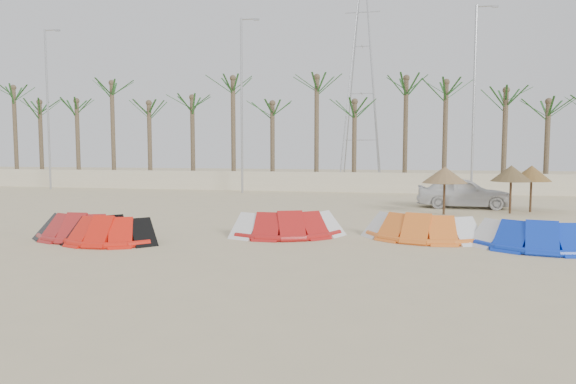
% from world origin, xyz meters
% --- Properties ---
extents(ground, '(120.00, 120.00, 0.00)m').
position_xyz_m(ground, '(0.00, 0.00, 0.00)').
color(ground, '#CFBC8E').
rests_on(ground, ground).
extents(boundary_wall, '(60.00, 0.30, 1.30)m').
position_xyz_m(boundary_wall, '(0.00, 22.00, 0.65)').
color(boundary_wall, beige).
rests_on(boundary_wall, ground).
extents(palm_line, '(52.00, 4.00, 7.70)m').
position_xyz_m(palm_line, '(0.67, 23.50, 6.44)').
color(palm_line, brown).
rests_on(palm_line, ground).
extents(lamp_a, '(1.25, 0.14, 11.00)m').
position_xyz_m(lamp_a, '(-19.96, 20.00, 5.77)').
color(lamp_a, '#A5A8AD').
rests_on(lamp_a, ground).
extents(lamp_b, '(1.25, 0.14, 11.00)m').
position_xyz_m(lamp_b, '(-5.96, 20.00, 5.77)').
color(lamp_b, '#A5A8AD').
rests_on(lamp_b, ground).
extents(lamp_c, '(1.25, 0.14, 11.00)m').
position_xyz_m(lamp_c, '(8.04, 20.00, 5.77)').
color(lamp_c, '#A5A8AD').
rests_on(lamp_c, ground).
extents(pylon, '(3.00, 3.00, 14.00)m').
position_xyz_m(pylon, '(1.00, 28.00, 0.00)').
color(pylon, '#A5A8AD').
rests_on(pylon, ground).
extents(kite_red_left, '(3.08, 1.61, 0.90)m').
position_xyz_m(kite_red_left, '(-5.78, 2.70, 0.42)').
color(kite_red_left, '#A31E1E').
rests_on(kite_red_left, ground).
extents(kite_red_mid, '(3.04, 1.63, 0.90)m').
position_xyz_m(kite_red_mid, '(-4.61, 2.24, 0.42)').
color(kite_red_mid, red).
rests_on(kite_red_mid, ground).
extents(kite_red_right, '(3.91, 2.62, 0.90)m').
position_xyz_m(kite_red_right, '(0.37, 4.65, 0.42)').
color(kite_red_right, '#B11817').
rests_on(kite_red_right, ground).
extents(kite_orange, '(3.79, 2.32, 0.90)m').
position_xyz_m(kite_orange, '(4.47, 4.89, 0.42)').
color(kite_orange, orange).
rests_on(kite_orange, ground).
extents(kite_blue, '(3.79, 2.14, 0.90)m').
position_xyz_m(kite_blue, '(7.67, 3.97, 0.42)').
color(kite_blue, '#0D31C2').
rests_on(kite_blue, ground).
extents(parasol_left, '(1.89, 1.89, 2.06)m').
position_xyz_m(parasol_left, '(5.72, 11.23, 1.71)').
color(parasol_left, '#4C331E').
rests_on(parasol_left, ground).
extents(parasol_mid, '(1.73, 1.73, 2.11)m').
position_xyz_m(parasol_mid, '(8.59, 12.23, 1.75)').
color(parasol_mid, '#4C331E').
rests_on(parasol_mid, ground).
extents(parasol_right, '(1.68, 1.68, 2.09)m').
position_xyz_m(parasol_right, '(9.57, 12.92, 1.73)').
color(parasol_right, '#4C331E').
rests_on(parasol_right, ground).
extents(car, '(4.39, 1.94, 1.47)m').
position_xyz_m(car, '(6.85, 14.11, 0.73)').
color(car, silver).
rests_on(car, ground).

